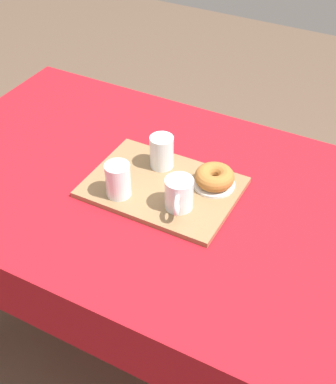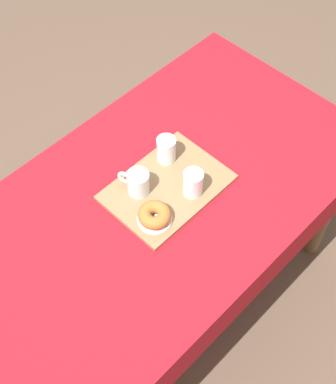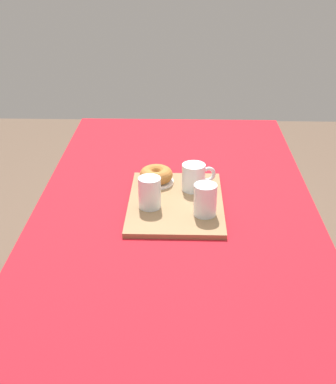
# 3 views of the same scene
# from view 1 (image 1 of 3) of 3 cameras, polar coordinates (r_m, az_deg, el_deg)

# --- Properties ---
(ground_plane) EXTENTS (6.00, 6.00, 0.00)m
(ground_plane) POSITION_cam_1_polar(r_m,az_deg,el_deg) (2.02, 0.57, -17.20)
(ground_plane) COLOR brown
(dining_table) EXTENTS (1.51, 0.85, 0.78)m
(dining_table) POSITION_cam_1_polar(r_m,az_deg,el_deg) (1.49, 0.74, -2.98)
(dining_table) COLOR #A8141E
(dining_table) RESTS_ON ground
(serving_tray) EXTENTS (0.40, 0.28, 0.01)m
(serving_tray) POSITION_cam_1_polar(r_m,az_deg,el_deg) (1.44, -0.63, 0.48)
(serving_tray) COLOR olive
(serving_tray) RESTS_ON dining_table
(tea_mug_left) EXTENTS (0.07, 0.11, 0.08)m
(tea_mug_left) POSITION_cam_1_polar(r_m,az_deg,el_deg) (1.34, 1.17, -0.29)
(tea_mug_left) COLOR white
(tea_mug_left) RESTS_ON serving_tray
(water_glass_near) EXTENTS (0.07, 0.07, 0.09)m
(water_glass_near) POSITION_cam_1_polar(r_m,az_deg,el_deg) (1.48, -0.67, 4.17)
(water_glass_near) COLOR white
(water_glass_near) RESTS_ON serving_tray
(water_glass_far) EXTENTS (0.07, 0.07, 0.09)m
(water_glass_far) POSITION_cam_1_polar(r_m,az_deg,el_deg) (1.39, -5.32, 1.13)
(water_glass_far) COLOR white
(water_glass_far) RESTS_ON serving_tray
(donut_plate_left) EXTENTS (0.11, 0.11, 0.01)m
(donut_plate_left) POSITION_cam_1_polar(r_m,az_deg,el_deg) (1.44, 4.92, 0.84)
(donut_plate_left) COLOR white
(donut_plate_left) RESTS_ON serving_tray
(sugar_donut_left) EXTENTS (0.11, 0.11, 0.04)m
(sugar_donut_left) POSITION_cam_1_polar(r_m,az_deg,el_deg) (1.42, 4.97, 1.62)
(sugar_donut_left) COLOR #A3662D
(sugar_donut_left) RESTS_ON donut_plate_left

